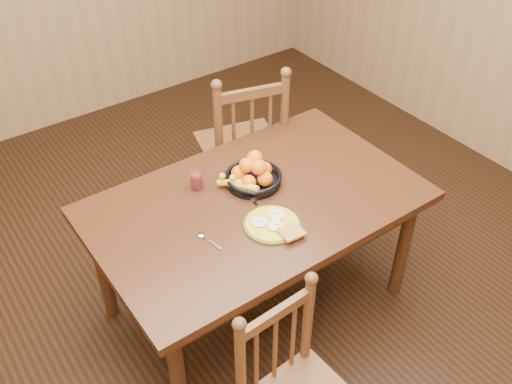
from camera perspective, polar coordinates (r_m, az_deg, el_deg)
room at (r=2.44m, az=0.00°, el=10.07°), size 4.52×5.02×2.72m
dining_table at (r=2.84m, az=0.00°, el=-2.12°), size 1.60×1.00×0.75m
chair_far at (r=3.54m, az=-1.31°, el=4.50°), size 0.59×0.58×1.08m
breakfast_plate at (r=2.63m, az=1.71°, el=-3.23°), size 0.26×0.29×0.04m
fork at (r=2.74m, az=0.32°, el=-1.46°), size 0.03×0.18×0.00m
spoon at (r=2.59m, az=-5.19°, el=-4.53°), size 0.05×0.16×0.01m
coffee_mug at (r=2.86m, az=0.05°, el=1.82°), size 0.13×0.09×0.10m
juice_glass at (r=2.85m, az=-5.95°, el=1.11°), size 0.06×0.06×0.09m
fruit_bowl at (r=2.85m, az=-0.36°, el=1.76°), size 0.32×0.29×0.17m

